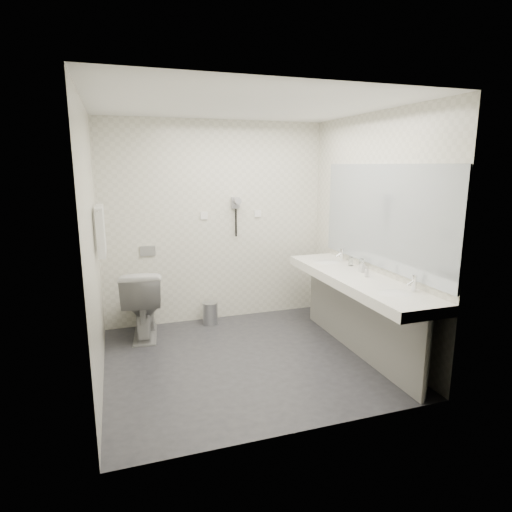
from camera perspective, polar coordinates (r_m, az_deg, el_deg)
name	(u,v)px	position (r m, az deg, el deg)	size (l,w,h in m)	color
floor	(247,359)	(4.54, -1.23, -13.58)	(2.80, 2.80, 0.00)	#2B2B31
ceiling	(246,105)	(4.13, -1.40, 19.50)	(2.80, 2.80, 0.00)	white
wall_back	(216,223)	(5.40, -5.38, 4.40)	(2.80, 2.80, 0.00)	silver
wall_front	(302,271)	(2.96, 6.09, -1.98)	(2.80, 2.80, 0.00)	silver
wall_left	(93,249)	(3.98, -20.94, 0.91)	(2.60, 2.60, 0.00)	silver
wall_right	(371,233)	(4.75, 15.06, 2.99)	(2.60, 2.60, 0.00)	silver
vanity_counter	(356,280)	(4.53, 13.22, -3.16)	(0.55, 2.20, 0.10)	white
vanity_panel	(356,319)	(4.67, 13.23, -8.16)	(0.03, 2.15, 0.75)	gray
vanity_post_near	(426,360)	(3.92, 21.75, -12.80)	(0.06, 0.06, 0.75)	silver
vanity_post_far	(315,291)	(5.55, 7.90, -4.70)	(0.06, 0.06, 0.75)	silver
mirror	(382,216)	(4.55, 16.42, 5.08)	(0.02, 2.20, 1.05)	#B2BCC6
basin_near	(395,295)	(4.01, 18.09, -4.93)	(0.40, 0.31, 0.05)	white
basin_far	(327,263)	(5.07, 9.43, -0.98)	(0.40, 0.31, 0.05)	white
faucet_near	(414,283)	(4.10, 20.37, -3.41)	(0.04, 0.04, 0.15)	silver
faucet_far	(342,255)	(5.15, 11.39, 0.16)	(0.04, 0.04, 0.15)	silver
soap_bottle_a	(362,267)	(4.66, 13.98, -1.39)	(0.05, 0.05, 0.12)	silver
soap_bottle_c	(367,272)	(4.48, 14.56, -2.04)	(0.04, 0.04, 0.11)	silver
glass_left	(362,264)	(4.81, 13.92, -1.03)	(0.06, 0.06, 0.11)	silver
glass_right	(351,261)	(4.93, 12.53, -0.70)	(0.05, 0.05, 0.10)	silver
toilet	(143,302)	(5.14, -14.86, -6.01)	(0.45, 0.80, 0.81)	white
flush_plate	(148,251)	(5.31, -14.25, 0.67)	(0.18, 0.02, 0.12)	#B2B5BA
pedal_bin	(210,314)	(5.45, -6.12, -7.66)	(0.19, 0.19, 0.26)	#B2B5BA
bin_lid	(210,303)	(5.41, -6.15, -6.27)	(0.19, 0.19, 0.01)	#B2B5BA
towel_rail	(98,208)	(4.49, -20.32, 6.01)	(0.02, 0.02, 0.62)	silver
towel_near	(100,232)	(4.37, -20.03, 2.98)	(0.07, 0.24, 0.48)	silver
towel_far	(101,228)	(4.65, -19.96, 3.49)	(0.07, 0.24, 0.48)	silver
dryer_cradle	(235,203)	(5.40, -2.76, 7.11)	(0.10, 0.04, 0.14)	#949399
dryer_barrel	(237,201)	(5.33, -2.56, 7.37)	(0.08, 0.08, 0.14)	#949399
dryer_cord	(236,223)	(5.42, -2.69, 4.47)	(0.02, 0.02, 0.35)	black
switch_plate_a	(204,216)	(5.34, -6.95, 5.37)	(0.09, 0.02, 0.09)	white
switch_plate_b	(258,214)	(5.52, 0.22, 5.67)	(0.09, 0.02, 0.09)	white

